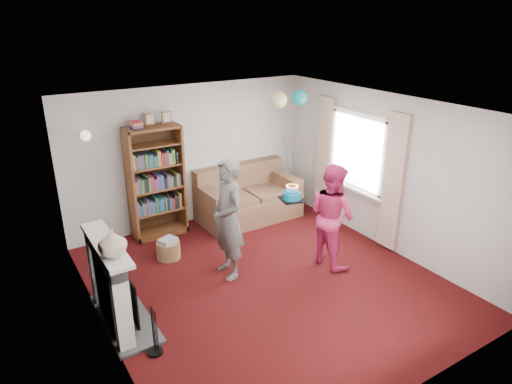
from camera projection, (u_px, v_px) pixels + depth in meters
ground at (267, 281)px, 6.59m from camera, size 5.00×5.00×0.00m
wall_back at (190, 155)px, 8.11m from camera, size 4.50×0.02×2.50m
wall_left at (96, 243)px, 5.02m from camera, size 0.02×5.00×2.50m
wall_right at (386, 172)px, 7.25m from camera, size 0.02×5.00×2.50m
ceiling at (268, 108)px, 5.67m from camera, size 4.50×5.00×0.01m
fireplace at (114, 287)px, 5.52m from camera, size 0.55×1.80×1.12m
window_bay at (357, 166)px, 7.71m from camera, size 0.14×2.02×2.20m
wall_sconce at (86, 136)px, 6.90m from camera, size 0.16×0.23×0.16m
bookcase at (155, 183)px, 7.69m from camera, size 0.91×0.42×2.12m
sofa at (247, 199)px, 8.55m from camera, size 1.84×0.97×0.97m
wicker_basket at (168, 249)px, 7.16m from camera, size 0.37×0.37×0.34m
person_striped at (228, 219)px, 6.45m from camera, size 0.46×0.67×1.79m
person_magenta at (332, 215)px, 6.81m from camera, size 0.64×0.80×1.59m
birthday_cake at (292, 196)px, 6.57m from camera, size 0.32×0.32×0.22m
balloons at (289, 99)px, 7.96m from camera, size 0.73×0.29×1.68m
mantel_vase at (112, 242)px, 4.95m from camera, size 0.37×0.37×0.32m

